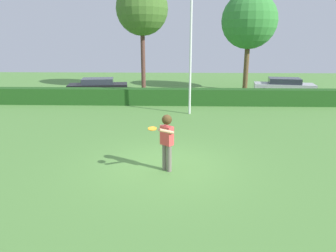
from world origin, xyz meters
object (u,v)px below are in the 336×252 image
frisbee (152,129)px  lamppost (191,45)px  parked_car_silver (284,86)px  parked_car_black (98,86)px  oak_tree (249,21)px  person (167,137)px  willow_tree (142,9)px

frisbee → lamppost: size_ratio=0.04×
frisbee → parked_car_silver: bearing=59.6°
parked_car_black → oak_tree: oak_tree is taller
parked_car_silver → oak_tree: oak_tree is taller
person → willow_tree: 17.83m
frisbee → oak_tree: size_ratio=0.03×
parked_car_silver → oak_tree: size_ratio=0.59×
person → willow_tree: (-2.57, 16.88, 5.15)m
person → parked_car_silver: 16.27m
frisbee → oak_tree: (6.11, 16.69, 3.89)m
person → oak_tree: bearing=70.8°
frisbee → oak_tree: oak_tree is taller
lamppost → willow_tree: bearing=111.1°
lamppost → frisbee: bearing=-99.5°
parked_car_silver → person: bearing=-119.8°
parked_car_silver → frisbee: bearing=-120.4°
parked_car_black → willow_tree: 7.15m
lamppost → parked_car_silver: 10.01m
oak_tree → parked_car_black: bearing=-165.5°
person → parked_car_silver: person is taller
parked_car_silver → willow_tree: bearing=165.5°
willow_tree → oak_tree: 8.35m
person → parked_car_black: person is taller
lamppost → parked_car_silver: (7.13, 6.35, -3.00)m
person → frisbee: person is taller
oak_tree → lamppost: bearing=-118.9°
willow_tree → oak_tree: (8.28, -0.51, -0.92)m
frisbee → lamppost: lamppost is taller
parked_car_black → willow_tree: (2.94, 3.41, 5.56)m
lamppost → person: bearing=-97.0°
parked_car_silver → willow_tree: (-10.65, 2.76, 5.56)m
frisbee → oak_tree: bearing=69.9°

